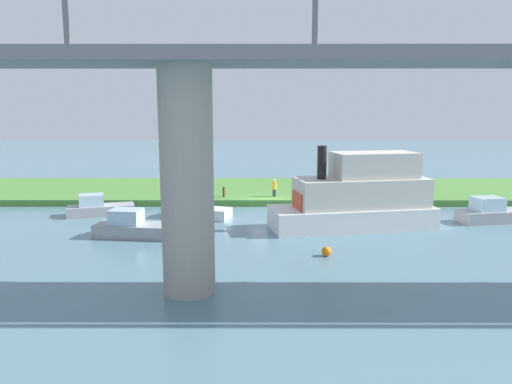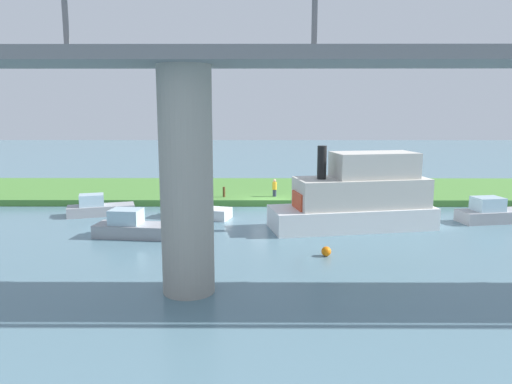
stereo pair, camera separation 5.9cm
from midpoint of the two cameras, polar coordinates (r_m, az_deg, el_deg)
ground_plane at (r=37.31m, az=1.43°, el=-1.73°), size 160.00×160.00×0.00m
grassy_bank at (r=43.16m, az=1.27°, el=0.18°), size 80.00×12.00×0.50m
bridge_pylon at (r=19.46m, az=-8.04°, el=1.13°), size 2.11×2.11×9.07m
bridge_span at (r=19.38m, az=-8.39°, el=16.01°), size 72.45×4.30×3.25m
person_on_bank at (r=38.76m, az=2.23°, el=0.50°), size 0.50×0.50×1.39m
mooring_post at (r=38.63m, az=-3.72°, el=0.01°), size 0.20×0.20×0.80m
motorboat_red at (r=31.09m, az=11.86°, el=-0.65°), size 10.62×5.23×5.20m
pontoon_yellow at (r=36.03m, az=-17.86°, el=-1.74°), size 4.80×2.91×1.51m
motorboat_white at (r=29.42m, az=-13.96°, el=-3.99°), size 5.05×2.30×1.63m
riverboat_paddlewheel at (r=33.81m, az=-7.08°, el=-2.06°), size 4.85×2.84×1.53m
skiff_small at (r=35.92m, az=26.10°, el=-2.21°), size 5.26×2.65×1.67m
marker_buoy at (r=25.20m, az=8.28°, el=-6.88°), size 0.50×0.50×0.50m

